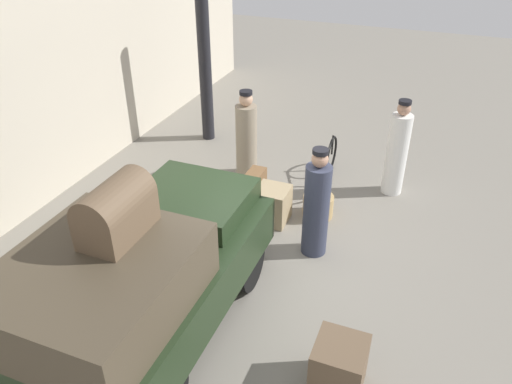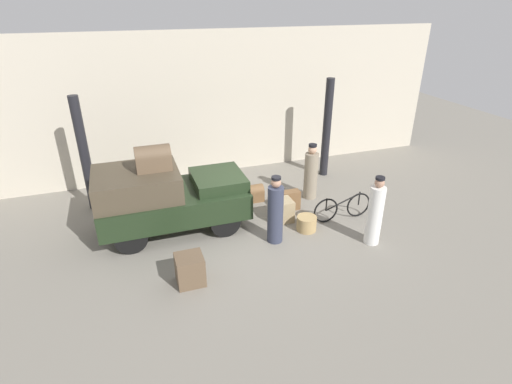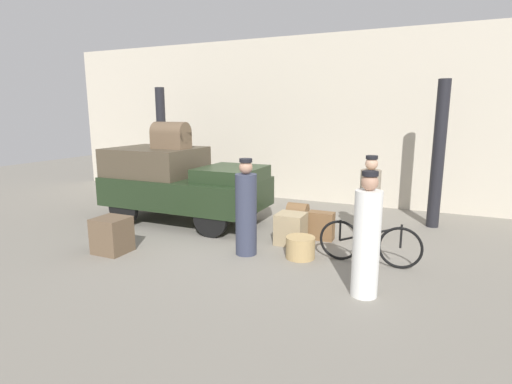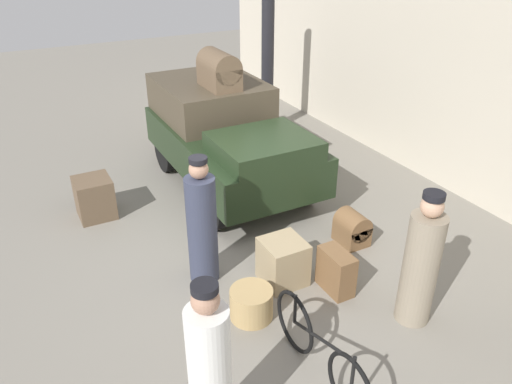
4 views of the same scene
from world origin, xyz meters
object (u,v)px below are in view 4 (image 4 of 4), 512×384
(suitcase_black_upright, at_px, (95,198))
(trunk_large_brown, at_px, (283,262))
(wicker_basket, at_px, (251,303))
(porter_with_bicycle, at_px, (202,226))
(truck, at_px, (226,133))
(porter_standing_middle, at_px, (210,375))
(trunk_barrel_dark, at_px, (352,228))
(trunk_on_truck_roof, at_px, (219,70))
(porter_carrying_trunk, at_px, (421,265))
(trunk_umber_medium, at_px, (336,271))
(bicycle, at_px, (321,352))

(suitcase_black_upright, distance_m, trunk_large_brown, 3.28)
(wicker_basket, distance_m, porter_with_bicycle, 1.13)
(truck, distance_m, porter_standing_middle, 5.05)
(trunk_barrel_dark, relative_size, suitcase_black_upright, 0.77)
(trunk_barrel_dark, xyz_separation_m, trunk_large_brown, (0.29, -1.32, 0.06))
(porter_with_bicycle, height_order, trunk_large_brown, porter_with_bicycle)
(porter_with_bicycle, height_order, trunk_on_truck_roof, trunk_on_truck_roof)
(porter_carrying_trunk, relative_size, porter_standing_middle, 0.96)
(trunk_umber_medium, xyz_separation_m, suitcase_black_upright, (-3.23, -2.25, 0.04))
(bicycle, distance_m, trunk_on_truck_roof, 4.98)
(truck, xyz_separation_m, suitcase_black_upright, (0.11, -2.31, -0.60))
(truck, bearing_deg, trunk_large_brown, -10.93)
(porter_standing_middle, xyz_separation_m, trunk_umber_medium, (-1.19, 2.17, -0.52))
(bicycle, distance_m, porter_carrying_trunk, 1.53)
(trunk_umber_medium, bearing_deg, trunk_large_brown, -133.20)
(suitcase_black_upright, bearing_deg, trunk_umber_medium, 34.87)
(trunk_barrel_dark, height_order, suitcase_black_upright, suitcase_black_upright)
(truck, xyz_separation_m, wicker_basket, (3.28, -1.22, -0.74))
(trunk_barrel_dark, bearing_deg, porter_carrying_trunk, -11.89)
(bicycle, bearing_deg, wicker_basket, -170.47)
(trunk_umber_medium, height_order, trunk_barrel_dark, trunk_umber_medium)
(truck, height_order, wicker_basket, truck)
(truck, bearing_deg, porter_carrying_trunk, 5.87)
(wicker_basket, height_order, porter_carrying_trunk, porter_carrying_trunk)
(porter_standing_middle, height_order, trunk_umber_medium, porter_standing_middle)
(suitcase_black_upright, bearing_deg, porter_carrying_trunk, 34.06)
(trunk_barrel_dark, xyz_separation_m, suitcase_black_upright, (-2.47, -3.08, 0.08))
(porter_carrying_trunk, distance_m, suitcase_black_upright, 4.92)
(truck, xyz_separation_m, porter_standing_middle, (4.52, -2.24, -0.13))
(trunk_large_brown, height_order, trunk_on_truck_roof, trunk_on_truck_roof)
(porter_carrying_trunk, xyz_separation_m, trunk_on_truck_roof, (-4.38, -0.43, 1.20))
(trunk_umber_medium, distance_m, suitcase_black_upright, 3.93)
(porter_with_bicycle, relative_size, trunk_barrel_dark, 3.47)
(truck, relative_size, trunk_large_brown, 6.10)
(bicycle, bearing_deg, suitcase_black_upright, -163.31)
(trunk_umber_medium, bearing_deg, suitcase_black_upright, -145.13)
(porter_carrying_trunk, bearing_deg, trunk_umber_medium, -149.22)
(trunk_umber_medium, relative_size, trunk_large_brown, 0.94)
(wicker_basket, bearing_deg, bicycle, 9.53)
(bicycle, distance_m, trunk_large_brown, 1.60)
(porter_with_bicycle, xyz_separation_m, trunk_large_brown, (0.54, 0.86, -0.48))
(porter_carrying_trunk, distance_m, trunk_large_brown, 1.69)
(trunk_umber_medium, relative_size, suitcase_black_upright, 0.87)
(suitcase_black_upright, bearing_deg, wicker_basket, 19.11)
(truck, height_order, trunk_large_brown, truck)
(truck, height_order, trunk_umber_medium, truck)
(porter_carrying_trunk, bearing_deg, porter_standing_middle, -82.46)
(wicker_basket, bearing_deg, truck, 159.68)
(porter_standing_middle, height_order, trunk_barrel_dark, porter_standing_middle)
(trunk_umber_medium, bearing_deg, porter_standing_middle, -61.36)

